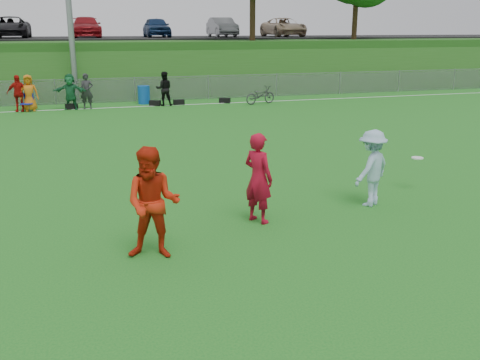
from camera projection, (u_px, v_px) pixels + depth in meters
name	position (u px, v px, depth m)	size (l,w,h in m)	color
ground	(249.00, 237.00, 10.05)	(120.00, 120.00, 0.00)	#166B1F
sideline_far	(140.00, 107.00, 26.63)	(60.00, 0.10, 0.01)	white
fence	(135.00, 89.00, 28.29)	(58.00, 0.06, 1.30)	gray
berm	(118.00, 61.00, 38.19)	(120.00, 18.00, 3.00)	#225818
parking_lot	(115.00, 38.00, 39.60)	(120.00, 12.00, 0.10)	black
car_row	(98.00, 27.00, 38.15)	(32.04, 5.18, 1.44)	silver
spectator_row	(77.00, 91.00, 25.59)	(7.79, 0.88, 1.69)	#B7100C
gear_bags	(159.00, 103.00, 26.96)	(8.28, 0.54, 0.26)	black
player_red_left	(258.00, 178.00, 10.62)	(0.67, 0.44, 1.83)	#AA0B23
player_red_center	(153.00, 203.00, 8.93)	(0.94, 0.73, 1.93)	red
player_blue	(372.00, 168.00, 11.65)	(1.09, 0.63, 1.69)	#9CBFD9
frisbee	(417.00, 158.00, 12.77)	(0.28, 0.28, 0.03)	white
recycling_bin	(144.00, 95.00, 27.52)	(0.62, 0.62, 0.92)	#0F4CA9
camp_chair	(27.00, 106.00, 24.98)	(0.63, 0.63, 0.85)	#101FAE
bicycle	(260.00, 95.00, 27.45)	(0.60, 1.72, 0.90)	#2B2B2E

